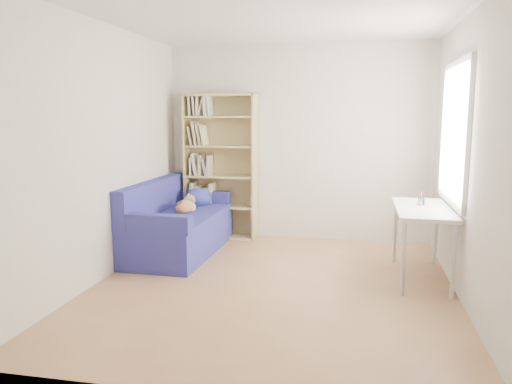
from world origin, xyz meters
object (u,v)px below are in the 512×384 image
desk (423,215)px  pen_cup (421,200)px  sofa (178,225)px  bookshelf (221,173)px

desk → pen_cup: (-0.00, 0.13, 0.13)m
pen_cup → sofa: bearing=173.4°
bookshelf → desk: size_ratio=1.65×
sofa → pen_cup: bearing=-5.4°
bookshelf → pen_cup: (2.48, -1.16, -0.09)m
bookshelf → pen_cup: 2.74m
desk → sofa: bearing=170.7°
sofa → pen_cup: size_ratio=12.45×
bookshelf → desk: bookshelf is taller
bookshelf → pen_cup: bookshelf is taller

